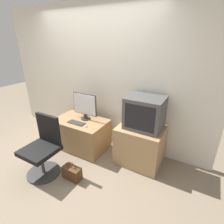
# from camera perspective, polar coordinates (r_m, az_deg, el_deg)

# --- Properties ---
(ground_plane) EXTENTS (12.00, 12.00, 0.00)m
(ground_plane) POSITION_cam_1_polar(r_m,az_deg,el_deg) (3.10, -18.46, -18.47)
(ground_plane) COLOR #7F705B
(wall_back) EXTENTS (4.40, 0.05, 2.60)m
(wall_back) POSITION_cam_1_polar(r_m,az_deg,el_deg) (3.42, -4.81, 11.24)
(wall_back) COLOR silver
(wall_back) RESTS_ON ground_plane
(desk) EXTENTS (0.99, 0.62, 0.58)m
(desk) POSITION_cam_1_polar(r_m,az_deg,el_deg) (3.45, -9.95, -7.01)
(desk) COLOR #937047
(desk) RESTS_ON ground_plane
(side_stand) EXTENTS (0.74, 0.61, 0.66)m
(side_stand) POSITION_cam_1_polar(r_m,az_deg,el_deg) (3.04, 9.16, -10.46)
(side_stand) COLOR #A37F56
(side_stand) RESTS_ON ground_plane
(main_monitor) EXTENTS (0.50, 0.18, 0.50)m
(main_monitor) POSITION_cam_1_polar(r_m,az_deg,el_deg) (3.25, -8.85, 1.95)
(main_monitor) COLOR #2D2D2D
(main_monitor) RESTS_ON desk
(keyboard) EXTENTS (0.33, 0.13, 0.01)m
(keyboard) POSITION_cam_1_polar(r_m,az_deg,el_deg) (3.21, -11.55, -3.49)
(keyboard) COLOR #2D2D2D
(keyboard) RESTS_ON desk
(mouse) EXTENTS (0.05, 0.04, 0.03)m
(mouse) POSITION_cam_1_polar(r_m,az_deg,el_deg) (3.06, -8.53, -4.52)
(mouse) COLOR silver
(mouse) RESTS_ON desk
(crt_tv) EXTENTS (0.57, 0.48, 0.51)m
(crt_tv) POSITION_cam_1_polar(r_m,az_deg,el_deg) (2.78, 10.65, -0.22)
(crt_tv) COLOR #474747
(crt_tv) RESTS_ON side_stand
(office_chair) EXTENTS (0.51, 0.51, 0.94)m
(office_chair) POSITION_cam_1_polar(r_m,az_deg,el_deg) (2.94, -21.54, -11.30)
(office_chair) COLOR #333333
(office_chair) RESTS_ON ground_plane
(cardboard_box_lower) EXTENTS (0.30, 0.24, 0.20)m
(cardboard_box_lower) POSITION_cam_1_polar(r_m,az_deg,el_deg) (3.87, -19.33, -7.70)
(cardboard_box_lower) COLOR tan
(cardboard_box_lower) RESTS_ON ground_plane
(cardboard_box_upper) EXTENTS (0.21, 0.19, 0.25)m
(cardboard_box_upper) POSITION_cam_1_polar(r_m,az_deg,el_deg) (3.76, -19.79, -4.71)
(cardboard_box_upper) COLOR #D1B27F
(cardboard_box_upper) RESTS_ON cardboard_box_lower
(handbag) EXTENTS (0.29, 0.14, 0.30)m
(handbag) POSITION_cam_1_polar(r_m,az_deg,el_deg) (2.88, -12.91, -18.73)
(handbag) COLOR #4C2D19
(handbag) RESTS_ON ground_plane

